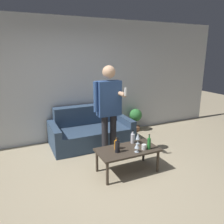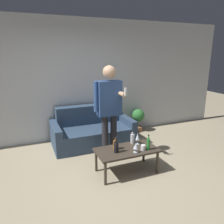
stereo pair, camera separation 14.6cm
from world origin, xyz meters
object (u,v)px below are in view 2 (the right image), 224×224
(couch, at_px, (92,130))
(coffee_table, at_px, (127,152))
(bottle_orange, at_px, (116,147))
(person_standing_front, at_px, (109,105))

(couch, height_order, coffee_table, couch)
(coffee_table, xyz_separation_m, bottle_orange, (-0.21, -0.03, 0.15))
(bottle_orange, height_order, person_standing_front, person_standing_front)
(bottle_orange, distance_m, person_standing_front, 0.84)
(coffee_table, height_order, person_standing_front, person_standing_front)
(couch, xyz_separation_m, coffee_table, (0.16, -1.43, 0.08))
(bottle_orange, bearing_deg, person_standing_front, 77.99)
(bottle_orange, bearing_deg, couch, 88.04)
(couch, height_order, bottle_orange, couch)
(coffee_table, bearing_deg, couch, 96.21)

